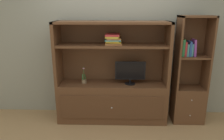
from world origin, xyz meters
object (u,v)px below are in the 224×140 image
potted_plant (84,80)px  tv_monitor (130,72)px  media_console (112,91)px  magazine_stack (113,39)px  upright_book_row (188,48)px  bookshelf_tall (189,89)px

potted_plant → tv_monitor: bearing=-1.2°
media_console → magazine_stack: 0.89m
media_console → upright_book_row: bearing=-0.3°
media_console → potted_plant: 0.52m
tv_monitor → potted_plant: 0.80m
media_console → potted_plant: size_ratio=6.17×
tv_monitor → bookshelf_tall: (1.01, 0.03, -0.31)m
tv_monitor → potted_plant: (-0.78, 0.02, -0.16)m
tv_monitor → potted_plant: bearing=178.8°
bookshelf_tall → upright_book_row: size_ratio=6.61×
potted_plant → upright_book_row: size_ratio=1.10×
bookshelf_tall → potted_plant: bearing=-179.5°
tv_monitor → bookshelf_tall: size_ratio=0.28×
magazine_stack → bookshelf_tall: bearing=0.6°
potted_plant → bookshelf_tall: size_ratio=0.17×
media_console → bookshelf_tall: bearing=0.2°
magazine_stack → upright_book_row: magazine_stack is taller
media_console → magazine_stack: media_console is taller
upright_book_row → tv_monitor: bearing=-178.7°
upright_book_row → magazine_stack: bearing=-179.9°
media_console → upright_book_row: 1.43m
magazine_stack → upright_book_row: (1.20, 0.00, -0.14)m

